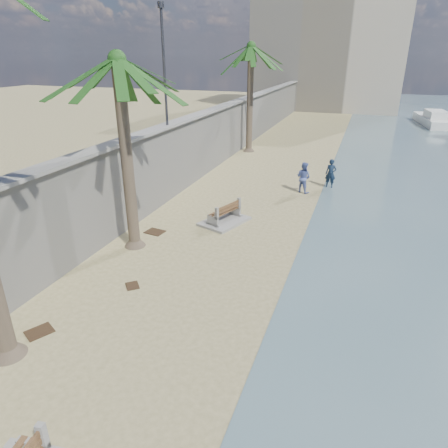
# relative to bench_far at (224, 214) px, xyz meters

# --- Properties ---
(ground_plane) EXTENTS (140.00, 140.00, 0.00)m
(ground_plane) POSITION_rel_bench_far_xyz_m (1.47, -9.80, -0.38)
(ground_plane) COLOR tan
(seawall) EXTENTS (0.45, 70.00, 3.50)m
(seawall) POSITION_rel_bench_far_xyz_m (-3.73, 10.20, 1.37)
(seawall) COLOR gray
(seawall) RESTS_ON ground_plane
(wall_cap) EXTENTS (0.80, 70.00, 0.12)m
(wall_cap) POSITION_rel_bench_far_xyz_m (-3.73, 10.20, 3.17)
(wall_cap) COLOR gray
(wall_cap) RESTS_ON seawall
(end_building) EXTENTS (18.00, 12.00, 14.00)m
(end_building) POSITION_rel_bench_far_xyz_m (-0.53, 42.20, 6.62)
(end_building) COLOR #B7AA93
(end_building) RESTS_ON ground_plane
(bench_far) EXTENTS (2.03, 2.43, 0.87)m
(bench_far) POSITION_rel_bench_far_xyz_m (0.00, 0.00, 0.00)
(bench_far) COLOR gray
(bench_far) RESTS_ON ground_plane
(palm_mid) EXTENTS (5.00, 5.00, 7.46)m
(palm_mid) POSITION_rel_bench_far_xyz_m (-2.45, -3.25, 6.10)
(palm_mid) COLOR brown
(palm_mid) RESTS_ON ground_plane
(palm_back) EXTENTS (5.00, 5.00, 8.08)m
(palm_back) POSITION_rel_bench_far_xyz_m (-2.79, 13.40, 6.69)
(palm_back) COLOR brown
(palm_back) RESTS_ON ground_plane
(streetlight) EXTENTS (0.28, 0.28, 5.12)m
(streetlight) POSITION_rel_bench_far_xyz_m (-3.63, 2.20, 6.27)
(streetlight) COLOR #2D2D33
(streetlight) RESTS_ON wall_cap
(person_a) EXTENTS (0.68, 0.49, 1.78)m
(person_a) POSITION_rel_bench_far_xyz_m (3.77, 6.50, 0.51)
(person_a) COLOR #122033
(person_a) RESTS_ON ground_plane
(person_b) EXTENTS (1.06, 0.96, 1.78)m
(person_b) POSITION_rel_bench_far_xyz_m (2.51, 5.23, 0.51)
(person_b) COLOR #4F60A4
(person_b) RESTS_ON ground_plane
(yacht_far) EXTENTS (3.17, 7.91, 1.50)m
(yacht_far) POSITION_rel_bench_far_xyz_m (11.50, 31.16, -0.03)
(yacht_far) COLOR silver
(yacht_far) RESTS_ON bay_water
(debris_b) EXTENTS (0.77, 0.83, 0.03)m
(debris_b) POSITION_rel_bench_far_xyz_m (-2.14, -8.56, -0.36)
(debris_b) COLOR #382616
(debris_b) RESTS_ON ground_plane
(debris_c) EXTENTS (0.81, 0.69, 0.03)m
(debris_c) POSITION_rel_bench_far_xyz_m (-2.34, -1.90, -0.36)
(debris_c) COLOR #382616
(debris_c) RESTS_ON ground_plane
(debris_d) EXTENTS (0.61, 0.62, 0.03)m
(debris_d) POSITION_rel_bench_far_xyz_m (-1.04, -5.78, -0.36)
(debris_d) COLOR #382616
(debris_d) RESTS_ON ground_plane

